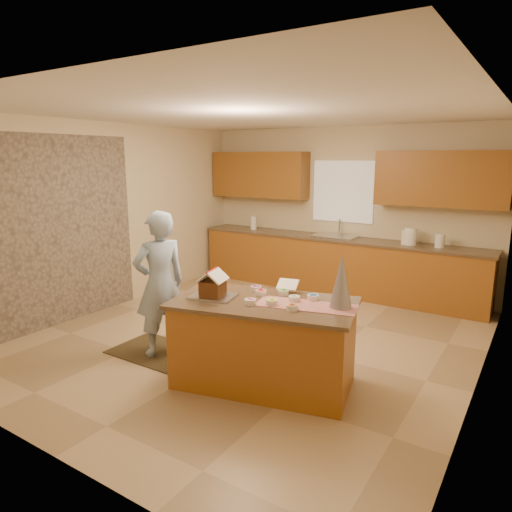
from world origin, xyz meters
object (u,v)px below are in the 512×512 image
object	(u,v)px
gingerbread_house	(213,285)
boy	(160,284)
island_base	(264,345)
tinsel_tree	(341,281)

from	to	relation	value
gingerbread_house	boy	bearing A→B (deg)	170.63
island_base	tinsel_tree	distance (m)	1.01
boy	gingerbread_house	size ratio (longest dim) A/B	5.24
tinsel_tree	boy	distance (m)	2.07
island_base	boy	bearing A→B (deg)	167.51
tinsel_tree	gingerbread_house	xyz separation A→B (m)	(-1.18, -0.38, -0.13)
boy	tinsel_tree	bearing A→B (deg)	120.64
boy	gingerbread_house	xyz separation A→B (m)	(0.85, -0.14, 0.15)
tinsel_tree	boy	xyz separation A→B (m)	(-2.03, -0.24, -0.28)
island_base	boy	xyz separation A→B (m)	(-1.34, -0.02, 0.42)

